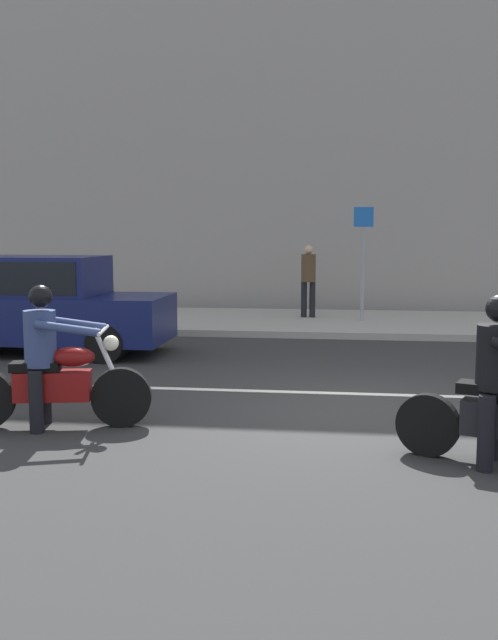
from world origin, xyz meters
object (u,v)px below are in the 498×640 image
street_sign_post (363,252)px  motorcycle_with_rider_denim_blue (51,370)px  parked_sedan_navy (42,304)px  pedestrian_bystander (308,276)px

street_sign_post → motorcycle_with_rider_denim_blue: bearing=-111.6°
parked_sedan_navy → motorcycle_with_rider_denim_blue: bearing=-65.4°
motorcycle_with_rider_denim_blue → pedestrian_bystander: (2.34, 9.58, 0.49)m
street_sign_post → pedestrian_bystander: size_ratio=1.53×
street_sign_post → pedestrian_bystander: (-1.25, 0.50, -0.58)m
motorcycle_with_rider_denim_blue → street_sign_post: bearing=68.4°
motorcycle_with_rider_denim_blue → parked_sedan_navy: bearing=114.6°
street_sign_post → pedestrian_bystander: bearing=158.4°
street_sign_post → parked_sedan_navy: bearing=-142.3°
parked_sedan_navy → pedestrian_bystander: size_ratio=2.53×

